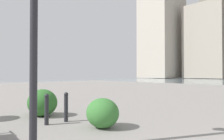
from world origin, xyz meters
name	(u,v)px	position (x,y,z in m)	size (l,w,h in m)	color
building_annex	(209,42)	(29.34, -67.40, 11.87)	(12.51, 12.85, 25.80)	#9E9384
building_highrise	(162,26)	(43.67, -61.56, 18.33)	(11.67, 13.74, 36.65)	#B2A899
bollard_near	(66,106)	(5.92, -1.06, 0.46)	(0.13, 0.13, 0.89)	#232328
bollard_mid	(47,109)	(5.94, -0.45, 0.46)	(0.13, 0.13, 0.88)	#232328
shrub_low	(37,106)	(7.72, -0.92, 0.28)	(0.66, 0.59, 0.56)	#387533
shrub_round	(42,103)	(7.21, -0.89, 0.46)	(1.08, 0.97, 0.92)	#2D6628
shrub_wide	(103,113)	(4.62, -1.41, 0.40)	(0.94, 0.84, 0.80)	#387533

